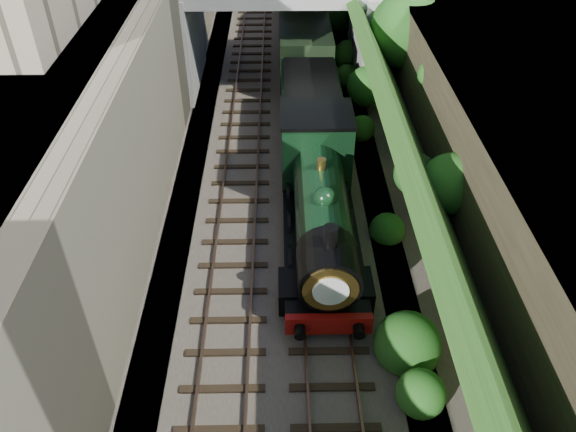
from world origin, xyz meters
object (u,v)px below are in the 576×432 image
object	(u,v)px
road_bridge	(301,14)
tree	(409,32)
locomotive	(320,203)
tender	(310,114)

from	to	relation	value
road_bridge	tree	world-z (taller)	road_bridge
tree	locomotive	distance (m)	11.14
road_bridge	tree	distance (m)	6.57
tree	locomotive	bearing A→B (deg)	-115.90
road_bridge	tree	xyz separation A→B (m)	(4.97, -4.26, 0.57)
road_bridge	locomotive	xyz separation A→B (m)	(0.26, -13.97, -2.18)
road_bridge	locomotive	bearing A→B (deg)	-88.95
tender	locomotive	bearing A→B (deg)	-90.00
tender	road_bridge	bearing A→B (deg)	92.22
locomotive	tender	size ratio (longest dim) A/B	1.70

